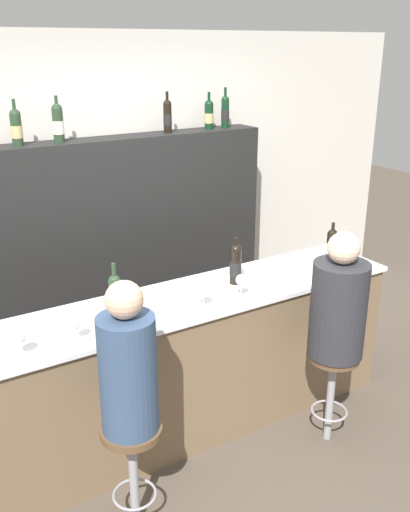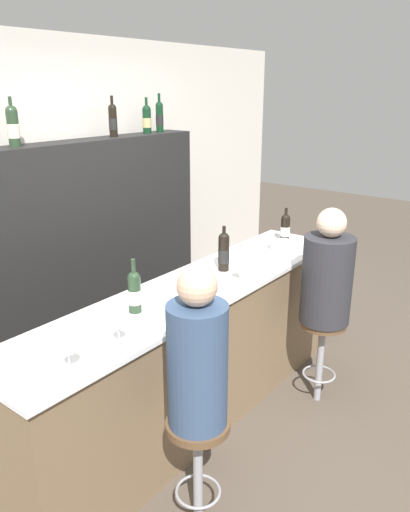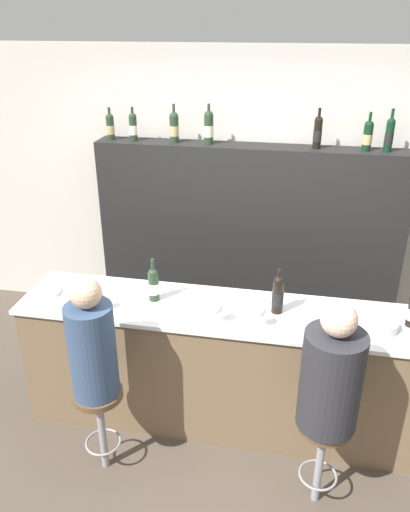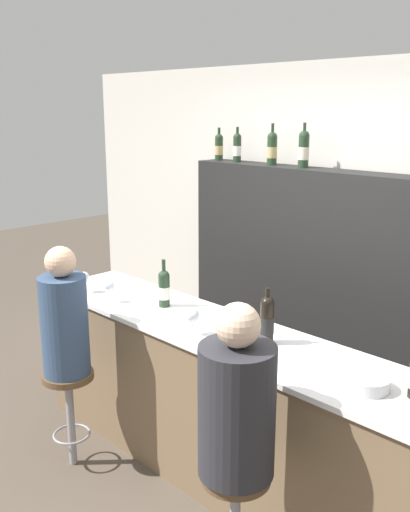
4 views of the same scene
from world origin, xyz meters
name	(u,v)px [view 2 (image 2 of 4)]	position (x,y,z in m)	size (l,w,h in m)	color
ground_plane	(230,429)	(0.00, 0.00, 0.00)	(16.00, 16.00, 0.00)	#4C4238
wall_back	(48,205)	(0.00, 1.82, 1.30)	(6.40, 0.05, 2.60)	beige
bar_counter	(197,352)	(0.00, 0.28, 0.49)	(2.90, 0.61, 0.98)	brown
back_bar_cabinet	(70,257)	(0.00, 1.60, 0.90)	(2.72, 0.28, 1.81)	black
wine_bottle_counter_0	(134,291)	(-0.52, 0.32, 1.11)	(0.08, 0.08, 0.32)	#233823
wine_bottle_counter_1	(224,251)	(0.35, 0.32, 1.12)	(0.08, 0.08, 0.32)	black
wine_bottle_counter_2	(285,228)	(1.21, 0.32, 1.10)	(0.08, 0.08, 0.28)	black
wine_bottle_backbar_3	(13,126)	(-0.36, 1.60, 1.95)	(0.08, 0.08, 0.33)	#233823
wine_bottle_backbar_4	(113,120)	(0.54, 1.60, 1.94)	(0.07, 0.07, 0.33)	black
wine_bottle_backbar_5	(147,119)	(0.94, 1.60, 1.93)	(0.08, 0.08, 0.31)	black
wine_bottle_backbar_6	(160,116)	(1.10, 1.60, 1.95)	(0.07, 0.07, 0.34)	black
wine_glass_0	(68,349)	(-1.14, 0.11, 1.09)	(0.08, 0.08, 0.15)	silver
wine_glass_1	(118,324)	(-0.83, 0.11, 1.09)	(0.07, 0.07, 0.15)	silver
wine_glass_2	(215,277)	(-0.03, 0.11, 1.09)	(0.08, 0.08, 0.16)	silver
wine_glass_3	(241,265)	(0.25, 0.11, 1.09)	(0.07, 0.07, 0.16)	silver
metal_bowl	(282,245)	(1.02, 0.23, 1.01)	(0.20, 0.20, 0.06)	#B7B7BC
bar_stool_left	(198,447)	(-0.73, -0.31, 0.49)	(0.32, 0.32, 0.65)	gray
guest_seated_left	(197,358)	(-0.73, -0.31, 1.00)	(0.29, 0.29, 0.81)	#334766
bar_stool_right	(322,340)	(0.69, -0.31, 0.49)	(0.32, 0.32, 0.65)	gray
guest_seated_right	(327,275)	(0.69, -0.31, 0.99)	(0.35, 0.35, 0.81)	#28282D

